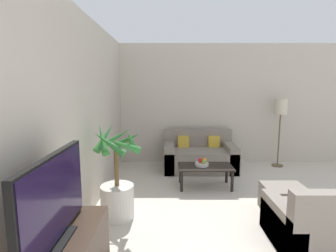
{
  "coord_description": "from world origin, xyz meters",
  "views": [
    {
      "loc": [
        -1.93,
        0.16,
        1.75
      ],
      "look_at": [
        -1.93,
        5.14,
        1.0
      ],
      "focal_mm": 28.0,
      "sensor_mm": 36.0,
      "label": 1
    }
  ],
  "objects_px": {
    "sofa_loveseat": "(200,156)",
    "armchair": "(312,226)",
    "fruit_bowl": "(202,164)",
    "potted_palm": "(117,185)",
    "ottoman": "(284,200)",
    "coffee_table": "(206,169)",
    "floor_lamp": "(281,111)",
    "apple_green": "(204,162)",
    "orange_fruit": "(205,160)",
    "apple_red": "(201,160)",
    "television": "(55,199)"
  },
  "relations": [
    {
      "from": "television",
      "to": "apple_red",
      "type": "height_order",
      "value": "television"
    },
    {
      "from": "apple_green",
      "to": "ottoman",
      "type": "xyz_separation_m",
      "value": [
        1.0,
        -0.9,
        -0.28
      ]
    },
    {
      "from": "potted_palm",
      "to": "floor_lamp",
      "type": "distance_m",
      "value": 3.96
    },
    {
      "from": "apple_red",
      "to": "ottoman",
      "type": "bearing_deg",
      "value": -42.27
    },
    {
      "from": "television",
      "to": "potted_palm",
      "type": "height_order",
      "value": "potted_palm"
    },
    {
      "from": "sofa_loveseat",
      "to": "armchair",
      "type": "bearing_deg",
      "value": -71.83
    },
    {
      "from": "television",
      "to": "armchair",
      "type": "height_order",
      "value": "television"
    },
    {
      "from": "potted_palm",
      "to": "ottoman",
      "type": "xyz_separation_m",
      "value": [
        2.3,
        0.14,
        -0.27
      ]
    },
    {
      "from": "potted_palm",
      "to": "sofa_loveseat",
      "type": "xyz_separation_m",
      "value": [
        1.35,
        2.1,
        -0.18
      ]
    },
    {
      "from": "fruit_bowl",
      "to": "apple_red",
      "type": "height_order",
      "value": "apple_red"
    },
    {
      "from": "television",
      "to": "apple_red",
      "type": "xyz_separation_m",
      "value": [
        1.36,
        2.7,
        -0.5
      ]
    },
    {
      "from": "armchair",
      "to": "orange_fruit",
      "type": "bearing_deg",
      "value": 117.29
    },
    {
      "from": "fruit_bowl",
      "to": "armchair",
      "type": "height_order",
      "value": "armchair"
    },
    {
      "from": "sofa_loveseat",
      "to": "armchair",
      "type": "relative_size",
      "value": 1.73
    },
    {
      "from": "sofa_loveseat",
      "to": "fruit_bowl",
      "type": "bearing_deg",
      "value": -94.54
    },
    {
      "from": "sofa_loveseat",
      "to": "coffee_table",
      "type": "relative_size",
      "value": 1.58
    },
    {
      "from": "floor_lamp",
      "to": "fruit_bowl",
      "type": "bearing_deg",
      "value": -146.56
    },
    {
      "from": "sofa_loveseat",
      "to": "apple_red",
      "type": "relative_size",
      "value": 18.14
    },
    {
      "from": "orange_fruit",
      "to": "ottoman",
      "type": "height_order",
      "value": "orange_fruit"
    },
    {
      "from": "sofa_loveseat",
      "to": "potted_palm",
      "type": "bearing_deg",
      "value": -122.73
    },
    {
      "from": "sofa_loveseat",
      "to": "television",
      "type": "bearing_deg",
      "value": -111.7
    },
    {
      "from": "floor_lamp",
      "to": "apple_red",
      "type": "bearing_deg",
      "value": -147.21
    },
    {
      "from": "sofa_loveseat",
      "to": "ottoman",
      "type": "height_order",
      "value": "sofa_loveseat"
    },
    {
      "from": "fruit_bowl",
      "to": "orange_fruit",
      "type": "xyz_separation_m",
      "value": [
        0.05,
        0.05,
        0.06
      ]
    },
    {
      "from": "television",
      "to": "orange_fruit",
      "type": "xyz_separation_m",
      "value": [
        1.44,
        2.73,
        -0.5
      ]
    },
    {
      "from": "floor_lamp",
      "to": "coffee_table",
      "type": "height_order",
      "value": "floor_lamp"
    },
    {
      "from": "potted_palm",
      "to": "fruit_bowl",
      "type": "bearing_deg",
      "value": 40.72
    },
    {
      "from": "fruit_bowl",
      "to": "apple_green",
      "type": "relative_size",
      "value": 3.14
    },
    {
      "from": "potted_palm",
      "to": "apple_red",
      "type": "bearing_deg",
      "value": 41.63
    },
    {
      "from": "potted_palm",
      "to": "floor_lamp",
      "type": "height_order",
      "value": "floor_lamp"
    },
    {
      "from": "apple_green",
      "to": "ottoman",
      "type": "height_order",
      "value": "apple_green"
    },
    {
      "from": "floor_lamp",
      "to": "orange_fruit",
      "type": "relative_size",
      "value": 19.87
    },
    {
      "from": "armchair",
      "to": "apple_red",
      "type": "bearing_deg",
      "value": 119.74
    },
    {
      "from": "television",
      "to": "fruit_bowl",
      "type": "bearing_deg",
      "value": 62.64
    },
    {
      "from": "coffee_table",
      "to": "orange_fruit",
      "type": "height_order",
      "value": "orange_fruit"
    },
    {
      "from": "orange_fruit",
      "to": "ottoman",
      "type": "xyz_separation_m",
      "value": [
        0.98,
        -1.0,
        -0.28
      ]
    },
    {
      "from": "television",
      "to": "potted_palm",
      "type": "bearing_deg",
      "value": 85.68
    },
    {
      "from": "sofa_loveseat",
      "to": "ottoman",
      "type": "distance_m",
      "value": 2.18
    },
    {
      "from": "television",
      "to": "coffee_table",
      "type": "distance_m",
      "value": 3.11
    },
    {
      "from": "ottoman",
      "to": "fruit_bowl",
      "type": "bearing_deg",
      "value": 137.47
    },
    {
      "from": "potted_palm",
      "to": "ottoman",
      "type": "height_order",
      "value": "potted_palm"
    },
    {
      "from": "floor_lamp",
      "to": "armchair",
      "type": "distance_m",
      "value": 3.25
    },
    {
      "from": "potted_palm",
      "to": "armchair",
      "type": "height_order",
      "value": "potted_palm"
    },
    {
      "from": "sofa_loveseat",
      "to": "apple_green",
      "type": "height_order",
      "value": "sofa_loveseat"
    },
    {
      "from": "coffee_table",
      "to": "apple_red",
      "type": "xyz_separation_m",
      "value": [
        -0.09,
        0.02,
        0.15
      ]
    },
    {
      "from": "television",
      "to": "floor_lamp",
      "type": "bearing_deg",
      "value": 50.33
    },
    {
      "from": "sofa_loveseat",
      "to": "floor_lamp",
      "type": "relative_size",
      "value": 0.99
    },
    {
      "from": "floor_lamp",
      "to": "apple_green",
      "type": "distance_m",
      "value": 2.34
    },
    {
      "from": "coffee_table",
      "to": "armchair",
      "type": "distance_m",
      "value": 1.98
    },
    {
      "from": "coffee_table",
      "to": "armchair",
      "type": "xyz_separation_m",
      "value": [
        0.92,
        -1.75,
        -0.08
      ]
    }
  ]
}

